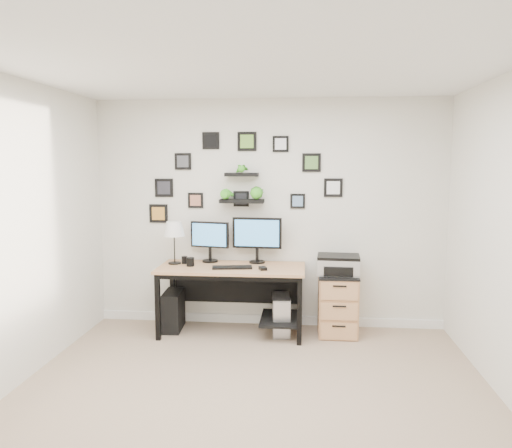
# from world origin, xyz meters

# --- Properties ---
(room) EXTENTS (4.00, 4.00, 4.00)m
(room) POSITION_xyz_m (0.00, 1.98, 0.05)
(room) COLOR tan
(room) RESTS_ON ground
(desk) EXTENTS (1.60, 0.70, 0.75)m
(desk) POSITION_xyz_m (-0.35, 1.67, 0.63)
(desk) COLOR tan
(desk) RESTS_ON ground
(monitor_left) EXTENTS (0.45, 0.21, 0.46)m
(monitor_left) POSITION_xyz_m (-0.67, 1.87, 1.02)
(monitor_left) COLOR black
(monitor_left) RESTS_ON desk
(monitor_right) EXTENTS (0.56, 0.19, 0.52)m
(monitor_right) POSITION_xyz_m (-0.12, 1.86, 1.06)
(monitor_right) COLOR black
(monitor_right) RESTS_ON desk
(keyboard) EXTENTS (0.44, 0.20, 0.02)m
(keyboard) POSITION_xyz_m (-0.36, 1.55, 0.76)
(keyboard) COLOR black
(keyboard) RESTS_ON desk
(mouse) EXTENTS (0.10, 0.12, 0.03)m
(mouse) POSITION_xyz_m (-0.03, 1.50, 0.77)
(mouse) COLOR black
(mouse) RESTS_ON desk
(table_lamp) EXTENTS (0.24, 0.24, 0.48)m
(table_lamp) POSITION_xyz_m (-1.04, 1.73, 1.13)
(table_lamp) COLOR black
(table_lamp) RESTS_ON desk
(mug) EXTENTS (0.09, 0.09, 0.10)m
(mug) POSITION_xyz_m (-0.84, 1.62, 0.80)
(mug) COLOR black
(mug) RESTS_ON desk
(pen_cup) EXTENTS (0.07, 0.07, 0.08)m
(pen_cup) POSITION_xyz_m (-0.93, 1.74, 0.79)
(pen_cup) COLOR black
(pen_cup) RESTS_ON desk
(pc_tower_black) EXTENTS (0.22, 0.45, 0.44)m
(pc_tower_black) POSITION_xyz_m (-1.06, 1.69, 0.22)
(pc_tower_black) COLOR black
(pc_tower_black) RESTS_ON ground
(pc_tower_grey) EXTENTS (0.22, 0.44, 0.42)m
(pc_tower_grey) POSITION_xyz_m (0.16, 1.67, 0.21)
(pc_tower_grey) COLOR gray
(pc_tower_grey) RESTS_ON ground
(file_cabinet) EXTENTS (0.43, 0.53, 0.67)m
(file_cabinet) POSITION_xyz_m (0.78, 1.72, 0.34)
(file_cabinet) COLOR tan
(file_cabinet) RESTS_ON ground
(printer) EXTENTS (0.47, 0.39, 0.21)m
(printer) POSITION_xyz_m (0.78, 1.73, 0.77)
(printer) COLOR silver
(printer) RESTS_ON file_cabinet
(wall_decor) EXTENTS (2.23, 0.18, 1.05)m
(wall_decor) POSITION_xyz_m (-0.31, 1.93, 1.67)
(wall_decor) COLOR black
(wall_decor) RESTS_ON ground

